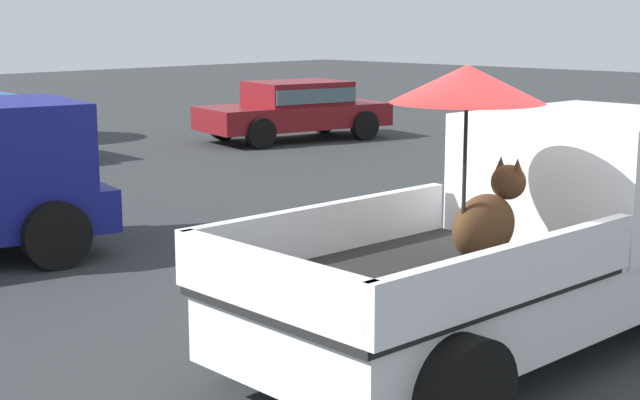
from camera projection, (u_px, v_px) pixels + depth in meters
ground_plane at (500, 352)px, 7.91m from camera, size 80.00×80.00×0.00m
pickup_truck_main at (538, 230)px, 8.04m from camera, size 5.15×2.47×2.40m
parked_sedan_near at (295, 107)px, 21.53m from camera, size 4.59×2.72×1.33m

